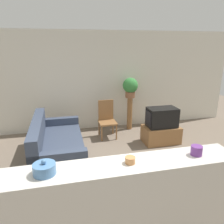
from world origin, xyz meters
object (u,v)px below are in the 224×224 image
(potted_plant, at_px, (130,87))
(decorative_bowl, at_px, (44,169))
(couch, at_px, (56,146))
(television, at_px, (162,117))
(wooden_chair, at_px, (107,118))

(potted_plant, height_order, decorative_bowl, potted_plant)
(couch, height_order, potted_plant, potted_plant)
(television, bearing_deg, decorative_bowl, -135.25)
(wooden_chair, xyz_separation_m, decorative_bowl, (-1.33, -3.20, 0.60))
(television, bearing_deg, wooden_chair, 150.78)
(television, height_order, potted_plant, potted_plant)
(couch, xyz_separation_m, potted_plant, (2.03, 1.32, 0.93))
(couch, relative_size, television, 2.78)
(wooden_chair, relative_size, decorative_bowl, 4.12)
(couch, relative_size, wooden_chair, 2.06)
(couch, relative_size, decorative_bowl, 8.51)
(television, distance_m, decorative_bowl, 3.61)
(television, xyz_separation_m, potted_plant, (-0.47, 1.05, 0.58))
(potted_plant, bearing_deg, wooden_chair, -153.47)
(couch, bearing_deg, television, 6.19)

